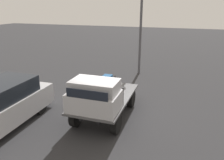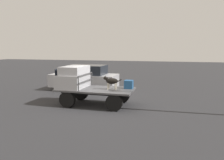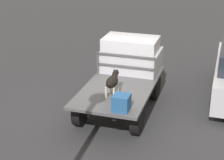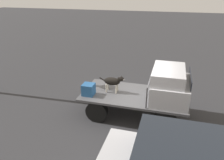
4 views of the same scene
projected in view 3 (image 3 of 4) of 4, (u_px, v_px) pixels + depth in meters
The scene contains 6 objects.
ground_plane at pixel (120, 110), 11.41m from camera, with size 80.00×80.00×0.00m, color #2D2D30.
flatbed_truck at pixel (120, 92), 11.18m from camera, with size 3.83×1.96×0.85m.
truck_cab at pixel (131, 55), 11.95m from camera, with size 1.25×1.84×1.12m.
truck_headboard at pixel (126, 63), 11.38m from camera, with size 0.04×1.84×0.74m.
dog at pixel (113, 81), 10.21m from camera, with size 0.97×0.30×0.68m.
cargo_crate at pixel (121, 103), 9.45m from camera, with size 0.42×0.42×0.42m.
Camera 3 is at (-9.80, -2.81, 5.21)m, focal length 60.00 mm.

